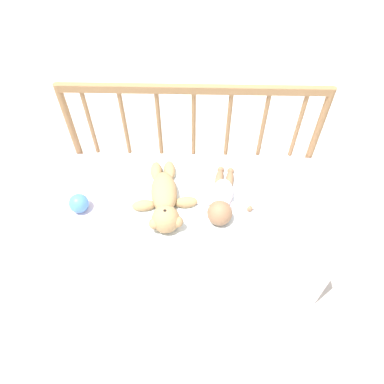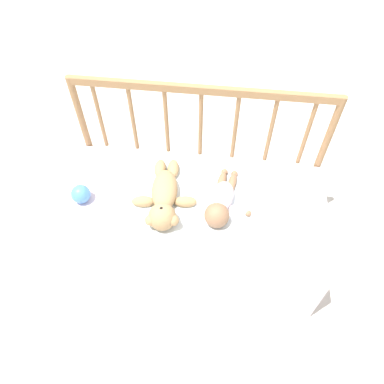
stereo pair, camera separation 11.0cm
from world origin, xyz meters
name	(u,v)px [view 2 (the right image)]	position (x,y,z in m)	size (l,w,h in m)	color
ground_plane	(192,251)	(0.00, 0.00, 0.00)	(12.00, 12.00, 0.00)	silver
crib_mattress	(192,228)	(0.00, 0.00, 0.24)	(1.29, 0.62, 0.47)	silver
crib_rail	(200,132)	(0.00, 0.33, 0.62)	(1.29, 0.04, 0.89)	#997047
blanket	(192,199)	(0.00, 0.01, 0.47)	(0.79, 0.53, 0.01)	white
teddy_bear	(164,197)	(-0.13, -0.04, 0.52)	(0.31, 0.46, 0.13)	tan
baby	(221,202)	(0.14, -0.02, 0.51)	(0.32, 0.38, 0.11)	white
toy_ball	(81,194)	(-0.52, -0.07, 0.52)	(0.09, 0.09, 0.09)	#4C8CDB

